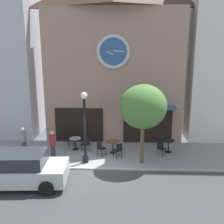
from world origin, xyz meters
The scene contains 16 objects.
ground_plane centered at (0.00, -1.32, -0.02)m, with size 29.28×11.13×0.13m.
clock_building centered at (0.60, 5.29, 5.81)m, with size 9.09×3.40×11.20m.
street_lamp centered at (-0.80, 0.88, 1.97)m, with size 0.36×0.36×3.88m.
street_tree centered at (2.26, 0.93, 3.13)m, with size 2.46×2.21×4.31m.
cafe_table_leftmost centered at (-1.70, 2.74, 0.53)m, with size 0.73×0.73×0.73m.
cafe_table_center centered at (0.64, 2.25, 0.56)m, with size 0.79×0.79×0.75m.
cafe_table_near_curb centered at (3.98, 2.53, 0.54)m, with size 0.72×0.72×0.76m.
cafe_chair_facing_street centered at (-0.05, 1.77, 0.53)m, with size 0.56×0.56×0.90m.
cafe_chair_facing_wall centered at (-2.12, 3.47, 0.53)m, with size 0.49×0.49×0.90m.
cafe_chair_outer centered at (3.42, 1.87, 0.53)m, with size 0.55×0.55×0.90m.
cafe_chair_left_end centered at (-0.96, 2.45, 0.53)m, with size 0.56×0.56×0.90m.
cafe_chair_corner centered at (0.98, 1.51, 0.53)m, with size 0.55×0.55×0.90m.
cafe_chair_near_tree centered at (-1.20, 3.38, 0.53)m, with size 0.54×0.54×0.90m.
pedestrian_maroon centered at (-2.67, 1.19, 0.86)m, with size 0.36×0.36×1.67m.
pedestrian_grey centered at (-4.52, 1.76, 0.86)m, with size 0.39×0.39×1.67m.
parked_car_silver centered at (-3.46, -1.63, 0.76)m, with size 4.40×2.21×1.55m.
Camera 1 is at (1.15, -11.91, 5.90)m, focal length 40.55 mm.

